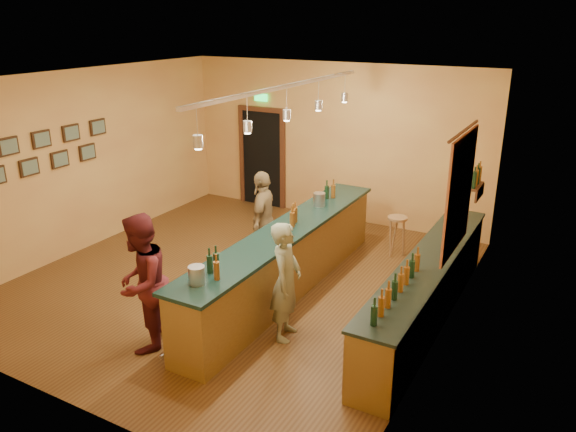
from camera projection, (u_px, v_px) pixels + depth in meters
The scene contains 17 objects.
floor at pixel (241, 280), 9.12m from camera, with size 7.00×7.00×0.00m, color #533117.
ceiling at pixel (235, 78), 8.03m from camera, with size 6.50×7.00×0.02m, color silver.
wall_back at pixel (334, 142), 11.46m from camera, with size 6.50×0.02×3.20m, color #CF874D.
wall_front at pixel (46, 272), 5.70m from camera, with size 6.50×0.02×3.20m, color #CF874D.
wall_left at pixel (87, 160), 10.06m from camera, with size 0.02×7.00×3.20m, color #CF874D.
wall_right at pixel (452, 221), 7.09m from camera, with size 0.02×7.00×3.20m, color #CF874D.
doorway at pixel (262, 156), 12.37m from camera, with size 1.15×0.09×2.48m.
tapestry at pixel (460, 194), 7.34m from camera, with size 0.03×1.40×1.60m, color #A62129.
bottle_shelf at pixel (477, 179), 8.67m from camera, with size 0.17×0.55×0.54m.
picture_grid at pixel (51, 150), 9.31m from camera, with size 0.06×2.20×0.70m, color #382111, non-canonical shape.
back_counter at pixel (427, 289), 7.74m from camera, with size 0.60×4.55×1.27m.
tasting_bar at pixel (287, 256), 8.52m from camera, with size 0.73×5.10×1.38m.
pendant_track at pixel (287, 98), 7.72m from camera, with size 0.11×4.60×0.50m.
bartender at pixel (286, 281), 7.25m from camera, with size 0.59×0.39×1.62m, color gray.
customer_a at pixel (141, 283), 7.00m from camera, with size 0.87×0.68×1.80m, color #59191E.
customer_b at pixel (263, 219), 9.37m from camera, with size 0.98×0.41×1.67m, color #997A51.
bar_stool at pixel (397, 225), 9.88m from camera, with size 0.35×0.35×0.72m.
Camera 1 is at (4.67, -6.82, 4.06)m, focal length 35.00 mm.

